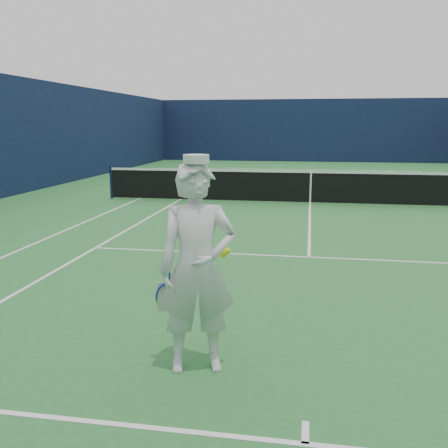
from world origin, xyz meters
name	(u,v)px	position (x,y,z in m)	size (l,w,h in m)	color
ground	(310,204)	(0.00, 0.00, 0.00)	(80.00, 80.00, 0.00)	#2B7132
court_markings	(310,203)	(0.00, 0.00, 0.00)	(11.03, 23.83, 0.01)	white
windscreen_fence	(312,137)	(0.00, 0.00, 2.00)	(20.12, 36.12, 4.00)	#0F1838
tennis_net	(311,186)	(0.00, 0.00, 0.55)	(12.88, 0.09, 1.07)	#141E4C
tennis_player	(197,268)	(-1.06, -10.82, 1.02)	(0.91, 0.68, 2.10)	white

